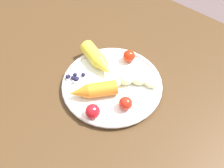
{
  "coord_description": "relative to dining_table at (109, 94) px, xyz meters",
  "views": [
    {
      "loc": [
        -0.33,
        0.39,
        1.35
      ],
      "look_at": [
        -0.03,
        0.02,
        0.75
      ],
      "focal_mm": 44.34,
      "sensor_mm": 36.0,
      "label": 1
    }
  ],
  "objects": [
    {
      "name": "dining_table",
      "position": [
        0.0,
        0.0,
        0.0
      ],
      "size": [
        1.21,
        0.88,
        0.73
      ],
      "color": "#49311B",
      "rests_on": "ground_plane"
    },
    {
      "name": "tomato_far",
      "position": [
        -0.01,
        -0.08,
        0.11
      ],
      "size": [
        0.04,
        0.04,
        0.04
      ],
      "primitive_type": "sphere",
      "color": "red",
      "rests_on": "plate"
    },
    {
      "name": "plate",
      "position": [
        -0.03,
        0.02,
        0.09
      ],
      "size": [
        0.28,
        0.28,
        0.02
      ],
      "color": "white",
      "rests_on": "dining_table"
    },
    {
      "name": "carrot_yellow",
      "position": [
        0.05,
        -0.01,
        0.11
      ],
      "size": [
        0.14,
        0.08,
        0.04
      ],
      "color": "yellow",
      "rests_on": "plate"
    },
    {
      "name": "tomato_mid",
      "position": [
        -0.06,
        0.13,
        0.11
      ],
      "size": [
        0.04,
        0.04,
        0.04
      ],
      "primitive_type": "sphere",
      "color": "red",
      "rests_on": "plate"
    },
    {
      "name": "blueberry_pile",
      "position": [
        0.07,
        0.07,
        0.1
      ],
      "size": [
        0.04,
        0.05,
        0.02
      ],
      "color": "#191638",
      "rests_on": "plate"
    },
    {
      "name": "carrot_orange",
      "position": [
        -0.01,
        0.08,
        0.11
      ],
      "size": [
        0.11,
        0.12,
        0.04
      ],
      "color": "orange",
      "rests_on": "plate"
    },
    {
      "name": "banana",
      "position": [
        -0.06,
        -0.0,
        0.11
      ],
      "size": [
        0.12,
        0.13,
        0.03
      ],
      "color": "#EEEBB3",
      "rests_on": "plate"
    },
    {
      "name": "tomato_near",
      "position": [
        -0.1,
        0.06,
        0.11
      ],
      "size": [
        0.04,
        0.04,
        0.04
      ],
      "primitive_type": "sphere",
      "color": "red",
      "rests_on": "plate"
    }
  ]
}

